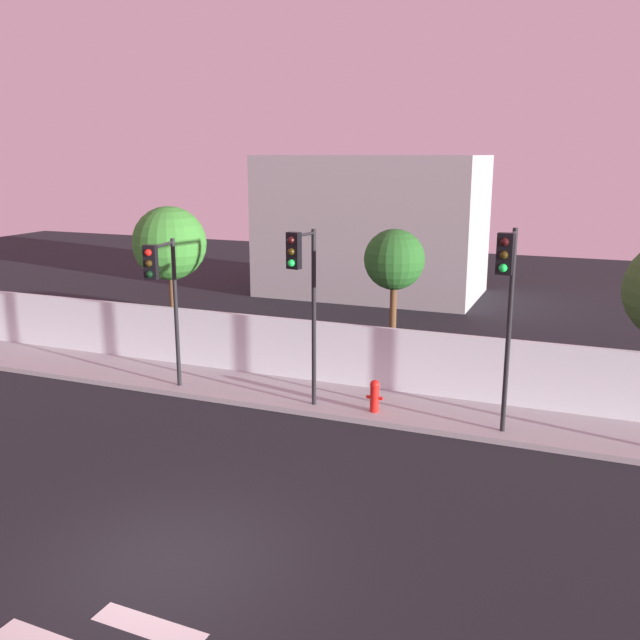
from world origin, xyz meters
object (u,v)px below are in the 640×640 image
(traffic_light_center, at_px, (303,282))
(roadside_tree_leftmost, at_px, (169,244))
(fire_hydrant, at_px, (375,395))
(traffic_light_right, at_px, (162,284))
(roadside_tree_midleft, at_px, (394,261))
(traffic_light_left, at_px, (507,291))

(traffic_light_center, height_order, roadside_tree_leftmost, roadside_tree_leftmost)
(traffic_light_center, height_order, fire_hydrant, traffic_light_center)
(traffic_light_right, bearing_deg, roadside_tree_midleft, 39.17)
(traffic_light_center, bearing_deg, traffic_light_left, -1.32)
(roadside_tree_leftmost, bearing_deg, traffic_light_right, -58.67)
(traffic_light_right, distance_m, roadside_tree_midleft, 6.80)
(traffic_light_right, xyz_separation_m, fire_hydrant, (5.78, 0.90, -2.70))
(traffic_light_left, height_order, traffic_light_right, traffic_light_left)
(traffic_light_left, relative_size, roadside_tree_midleft, 1.08)
(traffic_light_center, bearing_deg, traffic_light_right, -175.47)
(traffic_light_left, relative_size, roadside_tree_leftmost, 0.98)
(fire_hydrant, bearing_deg, traffic_light_left, -12.05)
(traffic_light_left, height_order, roadside_tree_midleft, traffic_light_left)
(fire_hydrant, distance_m, roadside_tree_midleft, 4.57)
(roadside_tree_leftmost, relative_size, roadside_tree_midleft, 1.10)
(traffic_light_left, bearing_deg, roadside_tree_midleft, 132.69)
(traffic_light_center, height_order, roadside_tree_midleft, traffic_light_center)
(traffic_light_right, bearing_deg, traffic_light_left, 1.28)
(traffic_light_right, relative_size, roadside_tree_leftmost, 0.85)
(traffic_light_center, xyz_separation_m, roadside_tree_leftmost, (-6.63, 3.97, 0.19))
(roadside_tree_midleft, bearing_deg, roadside_tree_leftmost, 180.00)
(roadside_tree_midleft, bearing_deg, traffic_light_right, -140.83)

